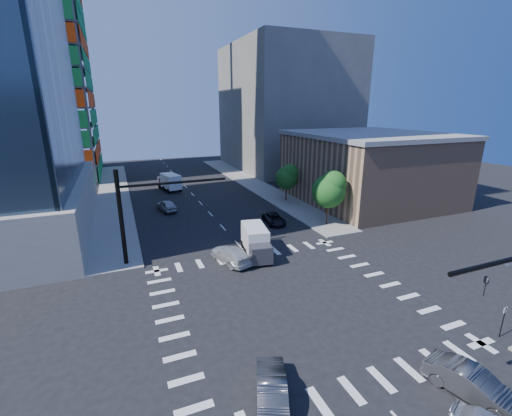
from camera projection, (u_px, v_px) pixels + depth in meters
name	position (u px, v px, depth m)	size (l,w,h in m)	color
ground	(290.00, 301.00, 26.50)	(160.00, 160.00, 0.00)	black
road_markings	(290.00, 301.00, 26.50)	(20.00, 20.00, 0.01)	silver
sidewalk_ne	(252.00, 183.00, 66.50)	(5.00, 60.00, 0.15)	gray
sidewalk_nw	(114.00, 195.00, 57.51)	(5.00, 60.00, 0.15)	gray
construction_building	(13.00, 50.00, 64.59)	(25.16, 34.50, 70.60)	gray
commercial_building	(368.00, 167.00, 53.50)	(20.50, 22.50, 10.60)	tan
bg_building_ne	(286.00, 108.00, 81.04)	(24.00, 30.00, 28.00)	#66625B
signal_mast_nw	(137.00, 207.00, 31.55)	(10.20, 0.40, 9.00)	black
tree_south	(330.00, 189.00, 42.04)	(4.16, 4.16, 6.82)	#382316
tree_north	(287.00, 176.00, 53.01)	(3.54, 3.52, 5.78)	#382316
no_parking_sign	(503.00, 319.00, 21.96)	(0.30, 0.06, 2.20)	black
car_nb_right	(473.00, 384.00, 17.58)	(1.63, 4.67, 1.54)	#4D4F53
car_nb_far	(274.00, 218.00, 43.82)	(2.12, 4.61, 1.28)	black
car_sb_near	(231.00, 254.00, 32.94)	(2.14, 5.25, 1.52)	silver
car_sb_mid	(167.00, 205.00, 49.01)	(1.88, 4.67, 1.59)	#9DA1A4
car_sb_cross	(271.00, 386.00, 17.54)	(1.51, 4.33, 1.43)	#4C4C51
box_truck_near	(257.00, 244.00, 34.11)	(3.20, 5.70, 2.82)	black
box_truck_far	(169.00, 183.00, 61.07)	(3.59, 6.07, 2.98)	black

